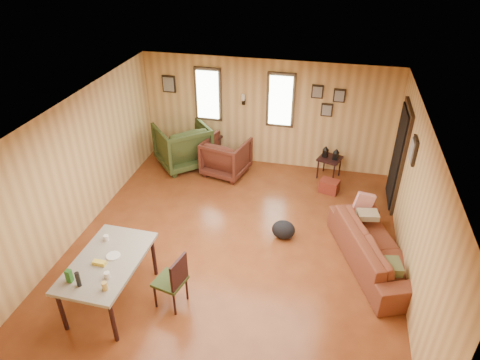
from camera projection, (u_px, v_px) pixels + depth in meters
The scene contains 11 objects.
room at pixel (248, 177), 7.02m from camera, with size 5.54×6.04×2.44m.
sofa at pixel (378, 243), 6.78m from camera, with size 2.19×0.64×0.86m, color brown.
recliner_brown at pixel (226, 155), 9.28m from camera, with size 0.88×0.82×0.90m, color #4C2117.
recliner_green at pixel (183, 143), 9.56m from camera, with size 1.06×0.99×1.09m, color #323F1C.
end_table at pixel (206, 145), 9.77m from camera, with size 0.69×0.65×0.74m.
side_table at pixel (330, 157), 9.12m from camera, with size 0.57×0.57×0.72m.
cooler at pixel (329, 186), 8.79m from camera, with size 0.44×0.36×0.27m.
backpack at pixel (283, 230), 7.48m from camera, with size 0.42×0.33×0.35m.
sofa_pillows at pixel (375, 234), 6.85m from camera, with size 0.72×1.81×0.37m.
dining_table at pixel (107, 265), 5.97m from camera, with size 0.93×1.51×0.98m.
dining_chair at pixel (174, 279), 6.00m from camera, with size 0.48×0.48×0.89m.
Camera 1 is at (1.37, -5.63, 4.81)m, focal length 32.00 mm.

